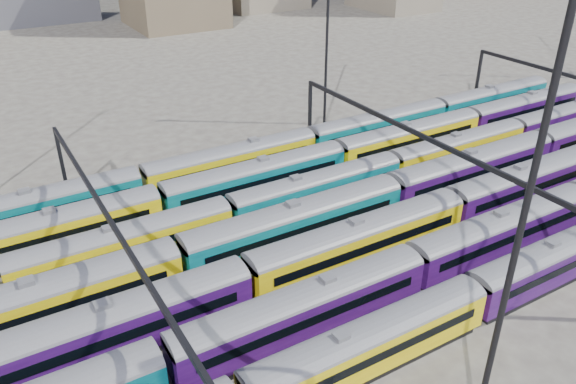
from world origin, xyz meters
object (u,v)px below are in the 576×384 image
rake_0 (474,294)px  rake_2 (360,238)px  mast_2 (521,230)px  rake_1 (413,263)px

rake_0 → rake_2: 10.41m
rake_2 → mast_2: 20.74m
mast_2 → rake_2: bearing=76.9°
rake_0 → rake_2: size_ratio=0.76×
rake_1 → rake_2: rake_2 is taller
rake_1 → rake_0: bearing=-74.3°
rake_2 → mast_2: size_ratio=5.83×
rake_2 → mast_2: mast_2 is taller
rake_2 → mast_2: bearing=-103.1°
rake_0 → rake_1: (-1.40, 5.00, 0.18)m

